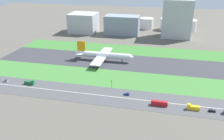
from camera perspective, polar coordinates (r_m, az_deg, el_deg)
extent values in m
plane|color=#5B564C|center=(242.12, 4.50, 1.82)|extent=(800.00, 800.00, 0.00)
cube|color=#38383D|center=(242.10, 4.50, 1.83)|extent=(280.00, 46.00, 0.10)
cube|color=#3D7A33|center=(280.34, 5.74, 4.84)|extent=(280.00, 36.00, 0.10)
cube|color=#427F38|center=(204.93, 2.80, -2.29)|extent=(280.00, 36.00, 0.10)
cube|color=#4C4C4F|center=(177.11, 0.97, -6.68)|extent=(280.00, 28.00, 0.10)
cube|color=silver|center=(177.08, 0.97, -6.67)|extent=(266.00, 0.50, 0.01)
cylinder|color=white|center=(245.06, -1.99, 3.72)|extent=(56.00, 6.00, 6.00)
cone|color=white|center=(239.64, 4.99, 3.18)|extent=(4.00, 5.70, 5.70)
cone|color=white|center=(253.85, -8.69, 4.36)|extent=(5.00, 5.40, 5.40)
cube|color=orange|center=(249.72, -7.60, 5.84)|extent=(9.00, 0.80, 11.00)
cube|color=white|center=(252.23, -7.73, 4.34)|extent=(6.00, 16.00, 0.60)
cube|color=white|center=(259.64, -1.58, 4.60)|extent=(10.00, 26.00, 1.00)
cylinder|color=gray|center=(254.64, -1.69, 3.69)|extent=(5.00, 3.20, 3.20)
cube|color=white|center=(232.43, -3.38, 2.26)|extent=(10.00, 26.00, 1.00)
cylinder|color=gray|center=(238.35, -2.75, 2.26)|extent=(5.00, 3.20, 3.20)
cylinder|color=black|center=(242.73, 2.52, 2.36)|extent=(1.00, 1.00, 3.20)
cylinder|color=black|center=(250.79, -2.66, 3.06)|extent=(1.00, 1.00, 3.20)
cylinder|color=black|center=(244.48, -3.09, 2.50)|extent=(1.00, 1.00, 3.20)
cube|color=#B2191E|center=(169.36, 11.56, -8.13)|extent=(11.60, 2.50, 3.00)
cube|color=#B2191E|center=(168.47, 11.58, -7.62)|extent=(10.80, 2.30, 0.50)
cube|color=navy|center=(179.97, 3.61, -5.98)|extent=(4.40, 1.80, 1.10)
cube|color=#333D4C|center=(179.38, 3.87, -5.73)|extent=(2.20, 1.66, 0.90)
cube|color=#19662D|center=(207.34, -19.67, -2.97)|extent=(8.40, 2.50, 2.80)
cube|color=#19662D|center=(204.88, -18.99, -2.57)|extent=(2.00, 2.30, 1.20)
cube|color=black|center=(173.93, 23.46, -9.24)|extent=(4.40, 1.80, 1.10)
cube|color=#333D4C|center=(173.26, 23.25, -8.95)|extent=(2.20, 1.66, 0.90)
cube|color=#99999E|center=(220.53, -24.81, -2.47)|extent=(4.40, 1.80, 1.10)
cube|color=#333D4C|center=(219.66, -24.68, -2.26)|extent=(2.20, 1.66, 0.90)
cube|color=yellow|center=(171.27, 19.45, -8.76)|extent=(8.40, 2.50, 2.80)
cube|color=yellow|center=(169.81, 18.46, -8.11)|extent=(2.00, 2.30, 1.20)
cylinder|color=#4C4C51|center=(187.97, -0.10, -3.73)|extent=(0.24, 0.24, 6.00)
cube|color=black|center=(186.35, -0.10, -2.74)|extent=(0.36, 0.36, 1.20)
sphere|color=#19D826|center=(186.05, -0.11, -2.68)|extent=(0.24, 0.24, 0.24)
cube|color=#B2B2B7|center=(365.72, -7.03, 11.50)|extent=(40.34, 36.37, 28.68)
cube|color=gray|center=(350.61, 2.50, 11.04)|extent=(50.18, 26.39, 27.48)
cube|color=#B2B2B7|center=(343.29, 15.69, 12.11)|extent=(39.98, 31.03, 52.87)
cylinder|color=silver|center=(391.45, 8.54, 11.32)|extent=(21.71, 21.71, 16.88)
cylinder|color=silver|center=(390.44, 13.58, 10.98)|extent=(24.10, 24.10, 17.85)
cylinder|color=silver|center=(392.36, 18.28, 10.45)|extent=(25.72, 25.72, 16.90)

